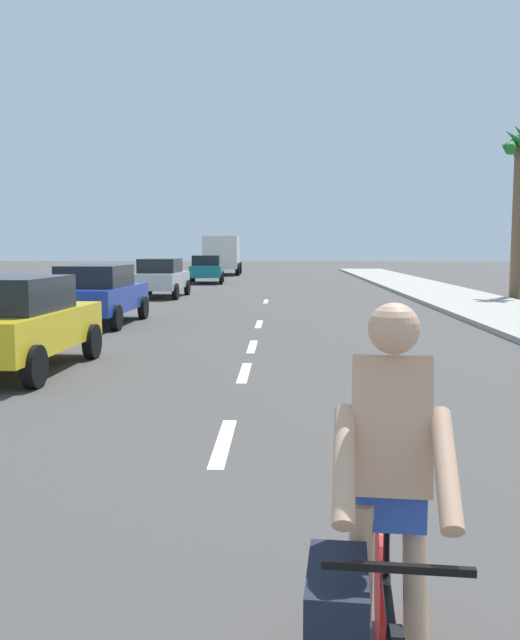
{
  "coord_description": "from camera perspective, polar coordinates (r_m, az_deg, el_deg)",
  "views": [
    {
      "loc": [
        0.61,
        1.97,
        2.05
      ],
      "look_at": [
        0.32,
        10.84,
        1.1
      ],
      "focal_mm": 38.39,
      "sensor_mm": 36.0,
      "label": 1
    }
  ],
  "objects": [
    {
      "name": "parked_car_yellow",
      "position": [
        11.88,
        -19.71,
        -0.11
      ],
      "size": [
        1.95,
        3.97,
        1.57
      ],
      "rotation": [
        0.0,
        0.0,
        -0.04
      ],
      "color": "gold",
      "rests_on": "ground"
    },
    {
      "name": "parked_car_blue",
      "position": [
        18.57,
        -13.38,
        2.22
      ],
      "size": [
        2.03,
        4.17,
        1.57
      ],
      "rotation": [
        0.0,
        0.0,
        -0.03
      ],
      "color": "#1E389E",
      "rests_on": "ground"
    },
    {
      "name": "lane_stripe_4",
      "position": [
        14.1,
        -0.65,
        -2.22
      ],
      "size": [
        0.16,
        1.8,
        0.01
      ],
      "primitive_type": "cube",
      "color": "white",
      "rests_on": "ground"
    },
    {
      "name": "parked_car_silver",
      "position": [
        28.12,
        -8.24,
        3.59
      ],
      "size": [
        1.94,
        4.0,
        1.57
      ],
      "rotation": [
        0.0,
        0.0,
        -0.03
      ],
      "color": "#B7BABF",
      "rests_on": "ground"
    },
    {
      "name": "lane_stripe_5",
      "position": [
        18.16,
        -0.08,
        -0.34
      ],
      "size": [
        0.16,
        1.8,
        0.01
      ],
      "primitive_type": "cube",
      "color": "white",
      "rests_on": "ground"
    },
    {
      "name": "sidewalk_strip",
      "position": [
        21.24,
        20.5,
        0.39
      ],
      "size": [
        3.6,
        80.0,
        0.14
      ],
      "primitive_type": "cube",
      "color": "#9E998E",
      "rests_on": "ground"
    },
    {
      "name": "lane_stripe_6",
      "position": [
        25.71,
        0.49,
        1.56
      ],
      "size": [
        0.16,
        1.8,
        0.01
      ],
      "primitive_type": "cube",
      "color": "white",
      "rests_on": "ground"
    },
    {
      "name": "lane_stripe_3",
      "position": [
        11.22,
        -1.31,
        -4.39
      ],
      "size": [
        0.16,
        1.8,
        0.01
      ],
      "primitive_type": "cube",
      "color": "white",
      "rests_on": "ground"
    },
    {
      "name": "cyclist",
      "position": [
        3.11,
        9.88,
        -17.15
      ],
      "size": [
        0.64,
        1.71,
        1.82
      ],
      "rotation": [
        0.0,
        0.0,
        3.05
      ],
      "color": "black",
      "rests_on": "ground"
    },
    {
      "name": "lane_stripe_2",
      "position": [
        7.33,
        -3.06,
        -10.12
      ],
      "size": [
        0.16,
        1.8,
        0.01
      ],
      "primitive_type": "cube",
      "color": "white",
      "rests_on": "ground"
    },
    {
      "name": "delivery_truck",
      "position": [
        50.36,
        -3.17,
        5.5
      ],
      "size": [
        2.78,
        6.29,
        2.8
      ],
      "rotation": [
        0.0,
        0.0,
        0.02
      ],
      "color": "beige",
      "rests_on": "ground"
    },
    {
      "name": "parked_car_teal",
      "position": [
        38.74,
        -4.48,
        4.32
      ],
      "size": [
        2.08,
        4.15,
        1.57
      ],
      "rotation": [
        0.0,
        0.0,
        0.06
      ],
      "color": "#14727A",
      "rests_on": "ground"
    },
    {
      "name": "ground_plane",
      "position": [
        18.16,
        -0.08,
        -0.36
      ],
      "size": [
        160.0,
        160.0,
        0.0
      ],
      "primitive_type": "plane",
      "color": "#423F3D"
    },
    {
      "name": "palm_tree_far",
      "position": [
        28.64,
        20.83,
        11.41
      ],
      "size": [
        1.62,
        1.83,
        6.8
      ],
      "color": "brown",
      "rests_on": "ground"
    }
  ]
}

